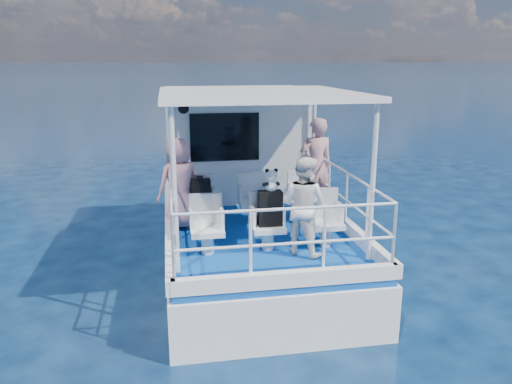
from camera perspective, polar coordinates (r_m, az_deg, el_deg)
ground at (r=8.88m, az=-0.11°, el=-9.41°), size 2000.00×2000.00×0.00m
hull at (r=9.79m, az=-1.13°, el=-7.05°), size 3.00×7.00×1.60m
deck at (r=9.51m, az=-1.15°, el=-2.29°), size 2.90×6.90×0.10m
cabin at (r=10.50m, az=-2.29°, el=5.78°), size 2.85×2.00×2.20m
canopy at (r=7.92m, az=0.13°, el=11.17°), size 3.00×3.20×0.08m
canopy_posts at (r=8.02m, az=0.19°, el=2.99°), size 2.77×2.97×2.20m
railings at (r=7.86m, az=0.61°, el=-1.77°), size 2.84×3.59×1.00m
seat_port_fwd at (r=8.58m, az=-6.28°, el=-2.59°), size 0.48×0.46×0.38m
seat_center_fwd at (r=8.68m, az=-0.34°, el=-2.30°), size 0.48×0.46×0.38m
seat_stbd_fwd at (r=8.87m, az=5.40°, el=-1.99°), size 0.48×0.46×0.38m
seat_port_aft at (r=7.35m, az=-5.58°, el=-5.57°), size 0.48×0.46×0.38m
seat_center_aft at (r=7.47m, az=1.35°, el=-5.18°), size 0.48×0.46×0.38m
seat_stbd_aft at (r=7.69m, az=7.96°, el=-4.73°), size 0.48×0.46×0.38m
passenger_port_fwd at (r=8.35m, az=-8.75°, el=0.94°), size 0.69×0.61×1.53m
passenger_stbd_fwd at (r=9.23m, az=6.85°, el=3.02°), size 0.69×0.50×1.75m
passenger_stbd_aft at (r=7.19m, az=5.41°, el=-1.54°), size 0.89×0.88×1.45m
backpack_port at (r=8.45m, az=-6.35°, el=0.00°), size 0.33×0.19×0.44m
backpack_center at (r=7.33m, az=1.61°, el=-1.87°), size 0.35×0.19×0.52m
compact_camera at (r=8.37m, az=-6.44°, el=1.63°), size 0.10×0.06×0.06m
panda at (r=7.21m, az=1.78°, el=1.37°), size 0.22×0.18×0.33m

